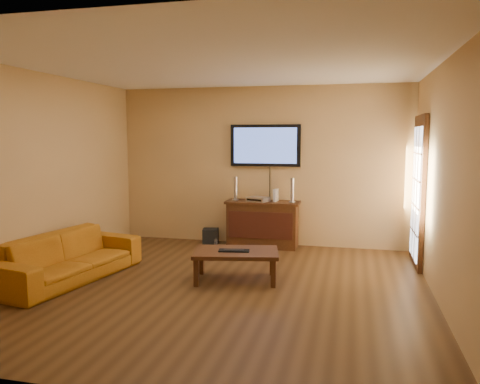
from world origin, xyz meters
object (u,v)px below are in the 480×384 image
(coffee_table, at_px, (236,254))
(bottle, at_px, (216,244))
(media_console, at_px, (263,224))
(subwoofer, at_px, (211,236))
(speaker_left, at_px, (236,189))
(keyboard, at_px, (234,250))
(game_console, at_px, (276,195))
(av_receiver, at_px, (258,199))
(speaker_right, at_px, (292,191))
(sofa, at_px, (69,249))
(television, at_px, (265,146))

(coffee_table, height_order, bottle, coffee_table)
(media_console, bearing_deg, subwoofer, -179.32)
(speaker_left, relative_size, keyboard, 0.98)
(bottle, bearing_deg, keyboard, -65.97)
(game_console, bearing_deg, av_receiver, -155.06)
(speaker_right, distance_m, game_console, 0.29)
(speaker_left, bearing_deg, subwoofer, -175.91)
(coffee_table, height_order, speaker_right, speaker_right)
(speaker_left, height_order, game_console, speaker_left)
(av_receiver, bearing_deg, coffee_table, -65.16)
(sofa, relative_size, keyboard, 5.01)
(media_console, bearing_deg, speaker_left, 177.50)
(coffee_table, relative_size, game_console, 5.61)
(media_console, height_order, subwoofer, media_console)
(television, distance_m, speaker_right, 0.91)
(television, xyz_separation_m, bottle, (-0.72, -0.53, -1.62))
(television, height_order, keyboard, television)
(game_console, relative_size, bottle, 1.17)
(media_console, height_order, speaker_left, speaker_left)
(sofa, distance_m, speaker_right, 3.57)
(television, height_order, coffee_table, television)
(media_console, height_order, speaker_right, speaker_right)
(bottle, bearing_deg, sofa, -124.01)
(av_receiver, relative_size, keyboard, 0.83)
(subwoofer, xyz_separation_m, keyboard, (0.92, -1.96, 0.27))
(speaker_right, relative_size, game_console, 1.90)
(television, distance_m, game_console, 0.87)
(coffee_table, distance_m, subwoofer, 2.15)
(sofa, height_order, game_console, game_console)
(sofa, bearing_deg, coffee_table, -67.46)
(media_console, relative_size, game_console, 5.85)
(speaker_left, relative_size, bottle, 2.23)
(speaker_left, distance_m, bottle, 0.98)
(media_console, bearing_deg, sofa, -131.38)
(media_console, distance_m, television, 1.33)
(sofa, distance_m, speaker_left, 2.97)
(television, distance_m, coffee_table, 2.52)
(coffee_table, distance_m, game_console, 2.04)
(television, xyz_separation_m, coffee_table, (0.02, -2.12, -1.36))
(game_console, distance_m, keyboard, 2.06)
(speaker_left, bearing_deg, coffee_table, -75.76)
(coffee_table, xyz_separation_m, keyboard, (-0.02, -0.04, 0.06))
(sofa, xyz_separation_m, game_console, (2.32, 2.42, 0.48))
(av_receiver, distance_m, game_console, 0.30)
(television, bearing_deg, subwoofer, -167.29)
(speaker_left, height_order, av_receiver, speaker_left)
(bottle, height_order, keyboard, keyboard)
(media_console, height_order, bottle, media_console)
(speaker_right, relative_size, av_receiver, 1.19)
(coffee_table, bearing_deg, bottle, 115.04)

